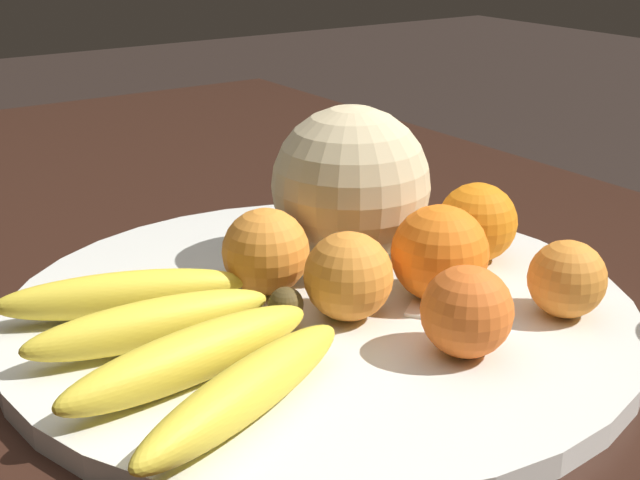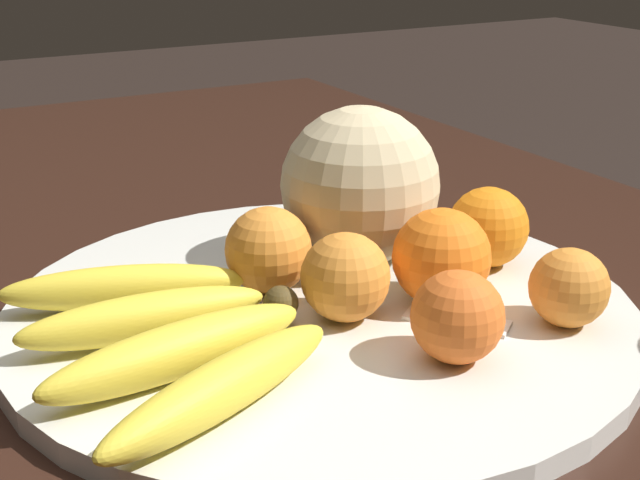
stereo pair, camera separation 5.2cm
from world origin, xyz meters
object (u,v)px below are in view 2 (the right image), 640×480
Objects in this scene: orange_top_small at (268,250)px; kitchen_table at (307,382)px; orange_mid_center at (569,287)px; banana_bunch at (168,334)px; melon at (360,186)px; produce_tag at (457,320)px; orange_front_right at (457,317)px; orange_back_left at (488,227)px; orange_back_right at (345,277)px; orange_front_left at (441,257)px; fruit_bowl at (320,311)px.

kitchen_table is at bearing -59.37° from orange_top_small.
banana_bunch is at bearing 71.39° from orange_mid_center.
banana_bunch is 4.66× the size of orange_mid_center.
banana_bunch is 3.95× the size of orange_top_small.
melon is 1.73× the size of produce_tag.
orange_back_left is at bearing -45.85° from orange_front_right.
orange_back_left reaches higher than orange_mid_center.
orange_top_small is (0.07, 0.03, 0.00)m from orange_back_right.
produce_tag is (-0.05, -0.20, -0.02)m from banana_bunch.
orange_back_left is at bearing -117.74° from kitchen_table.
orange_front_left is 1.11× the size of orange_back_left.
banana_bunch is 0.28m from orange_mid_center.
produce_tag is (0.04, 0.07, -0.03)m from orange_mid_center.
orange_back_right is at bearing 167.51° from kitchen_table.
orange_mid_center is (-0.09, -0.26, 0.01)m from banana_bunch.
orange_back_right is 0.09m from produce_tag.
orange_back_left is 0.12m from produce_tag.
orange_top_small is at bearing 101.54° from melon.
orange_back_left is at bearing -78.84° from orange_back_right.
fruit_bowl is 3.62× the size of melon.
orange_back_left is at bearing -124.87° from melon.
orange_back_left reaches higher than banana_bunch.
kitchen_table is at bearing -19.62° from produce_tag.
banana_bunch is 0.20m from produce_tag.
orange_back_right reaches higher than orange_front_right.
melon is 0.15m from produce_tag.
orange_front_left is (-0.02, -0.21, 0.02)m from banana_bunch.
kitchen_table is 29.02× the size of orange_mid_center.
banana_bunch is 3.51× the size of produce_tag.
kitchen_table is 24.84× the size of orange_back_left.
orange_front_right is 0.95× the size of orange_back_right.
kitchen_table is at bearing -12.49° from orange_back_right.
orange_front_right is at bearing 91.97° from orange_mid_center.
orange_front_right is at bearing 148.65° from banana_bunch.
fruit_bowl is 0.13m from banana_bunch.
melon is 0.19m from orange_mid_center.
orange_top_small reaches higher than orange_front_right.
orange_top_small is (0.16, 0.16, 0.01)m from orange_mid_center.
fruit_bowl is 0.18m from orange_mid_center.
orange_top_small reaches higher than orange_back_right.
orange_top_small reaches higher than banana_bunch.
produce_tag is (-0.12, -0.09, -0.03)m from orange_top_small.
orange_front_left is 1.10× the size of orange_top_small.
melon is 0.49× the size of banana_bunch.
kitchen_table is 0.12m from fruit_bowl.
fruit_bowl is 0.13m from orange_front_right.
melon is 0.19m from orange_front_right.
orange_top_small is (0.07, -0.11, 0.02)m from banana_bunch.
orange_top_small is (0.04, 0.02, 0.04)m from fruit_bowl.
orange_top_small reaches higher than produce_tag.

